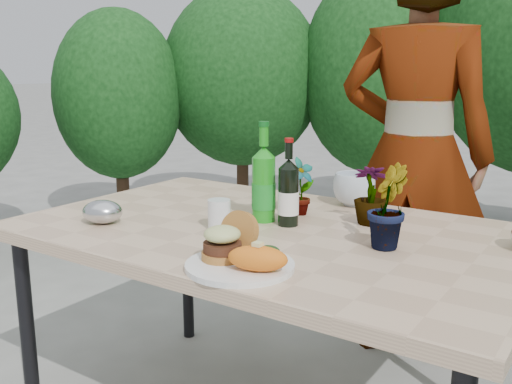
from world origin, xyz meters
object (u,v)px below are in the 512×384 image
Objects in this scene: dinner_plate at (240,266)px; person at (415,156)px; wine_bottle at (288,194)px; patio_table at (270,244)px.

dinner_plate is 1.24m from person.
patio_table is at bearing -106.23° from wine_bottle.
wine_bottle is at bearing 71.30° from person.
dinner_plate reaches higher than patio_table.
wine_bottle is at bearing 56.96° from patio_table.
dinner_plate is at bearing -68.69° from patio_table.
wine_bottle is 0.16× the size of person.
dinner_plate is 0.45m from wine_bottle.
person reaches higher than patio_table.
dinner_plate is 0.16× the size of person.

